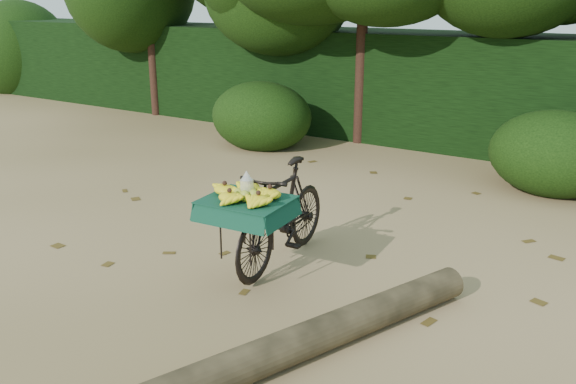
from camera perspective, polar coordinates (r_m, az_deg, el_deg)
The scene contains 7 objects.
ground at distance 5.16m, azimuth -2.97°, elevation -9.56°, with size 80.00×80.00×0.00m, color tan.
vendor_bicycle at distance 5.53m, azimuth -0.67°, elevation -2.03°, with size 0.73×1.72×0.96m.
fallen_log at distance 4.19m, azimuth -0.72°, elevation -14.61°, with size 0.25×0.25×3.47m, color brown.
hedge_backdrop at distance 10.46m, azimuth 17.88°, elevation 8.92°, with size 26.00×1.80×1.80m, color black.
tree_row at distance 9.79m, azimuth 13.40°, elevation 15.22°, with size 14.50×2.00×4.00m, color black, non-canonical shape.
bush_clumps at distance 8.51m, azimuth 17.12°, elevation 4.01°, with size 8.80×1.70×0.90m, color black, non-canonical shape.
leaf_litter at distance 5.64m, azimuth 0.93°, elevation -6.98°, with size 7.00×7.30×0.01m, color #523D16, non-canonical shape.
Camera 1 is at (2.71, -3.69, 2.38)m, focal length 38.00 mm.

